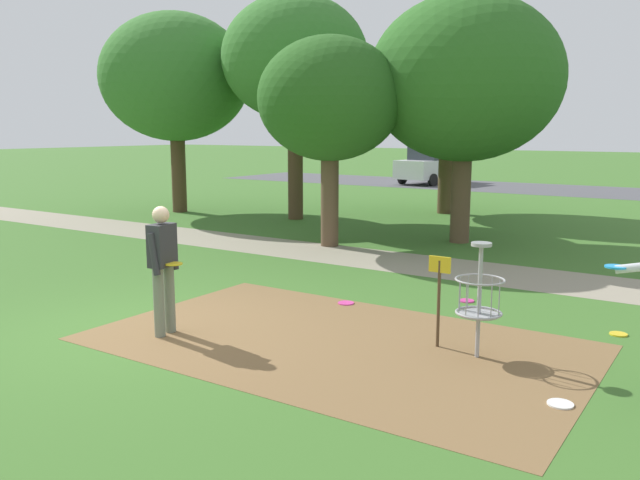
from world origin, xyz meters
name	(u,v)px	position (x,y,z in m)	size (l,w,h in m)	color
ground_plane	(141,331)	(0.00, 0.00, 0.00)	(160.00, 160.00, 0.00)	#3D6B28
dirt_tee_pad	(336,342)	(2.46, 1.03, 0.00)	(6.17, 3.75, 0.01)	brown
disc_golf_basket	(475,295)	(4.10, 1.51, 0.75)	(0.98, 0.58, 1.39)	#9E9EA3
player_throwing	(163,263)	(0.40, 0.08, 0.97)	(0.42, 0.49, 1.71)	slate
frisbee_by_tee	(560,404)	(5.33, 0.63, 0.01)	(0.26, 0.26, 0.02)	white
frisbee_mid_grass	(346,303)	(1.60, 2.71, 0.01)	(0.25, 0.25, 0.02)	#E53D99
frisbee_far_left	(467,301)	(3.12, 3.89, 0.01)	(0.24, 0.24, 0.02)	#E53D99
frisbee_far_right	(618,334)	(5.42, 3.37, 0.01)	(0.23, 0.23, 0.02)	gold
tree_near_left	(465,79)	(0.95, 9.05, 3.83)	(4.50, 4.50, 5.76)	brown
tree_near_right	(175,78)	(-8.96, 9.56, 4.31)	(4.75, 4.75, 6.35)	#4C3823
tree_mid_left	(295,59)	(-4.76, 10.25, 4.71)	(4.28, 4.28, 6.56)	#4C3823
tree_mid_center	(330,100)	(-1.40, 6.92, 3.34)	(3.29, 3.29, 4.76)	brown
tree_mid_right	(448,87)	(-1.52, 14.03, 3.99)	(4.90, 4.90, 6.08)	#4C3823
parking_lot_strip	(570,190)	(0.00, 24.67, 0.00)	(36.00, 6.00, 0.01)	#4C4C51
parked_car_leftmost	(433,165)	(-6.66, 24.69, 0.92)	(2.51, 4.45, 1.84)	silver
gravel_path	(364,258)	(0.00, 6.10, 0.00)	(40.00, 1.93, 0.00)	gray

